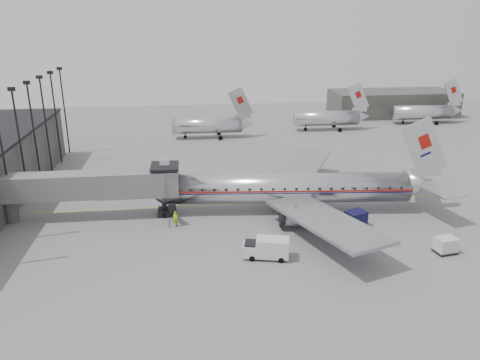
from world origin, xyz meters
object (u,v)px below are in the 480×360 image
Objects in this scene: baggage_cart_white at (446,245)px; ramp_worker at (176,219)px; airliner at (292,188)px; service_van at (267,248)px; baggage_cart_navy at (356,218)px.

ramp_worker is (-28.19, 9.88, 0.05)m from baggage_cart_white.
airliner is 18.87m from baggage_cart_white.
service_van is at bearing -42.62° from ramp_worker.
airliner is 13.23× the size of baggage_cart_navy.
baggage_cart_navy is (11.74, 6.38, -0.16)m from service_van.
baggage_cart_white is (7.10, -7.44, -0.09)m from baggage_cart_navy.
service_van is at bearing -108.98° from airliner.
ramp_worker is at bearing 152.07° from baggage_cart_white.
service_van is 2.06× the size of baggage_cart_white.
airliner reaches higher than baggage_cart_navy.
ramp_worker is at bearing 150.83° from baggage_cart_navy.
baggage_cart_navy is at bearing 41.48° from service_van.
airliner is at bearing 12.48° from ramp_worker.
service_van is at bearing -174.06° from baggage_cart_navy.
ramp_worker reaches higher than baggage_cart_white.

